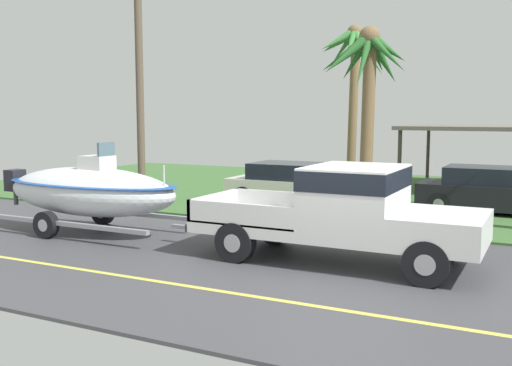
% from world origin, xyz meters
% --- Properties ---
extents(ground, '(36.00, 22.00, 0.11)m').
position_xyz_m(ground, '(0.00, 8.38, -0.01)').
color(ground, '#424247').
extents(pickup_truck_towing, '(5.86, 2.14, 1.92)m').
position_xyz_m(pickup_truck_towing, '(-0.09, 0.95, 1.06)').
color(pickup_truck_towing, silver).
rests_on(pickup_truck_towing, ground).
extents(boat_on_trailer, '(6.10, 2.19, 2.24)m').
position_xyz_m(boat_on_trailer, '(-6.80, 0.95, 1.04)').
color(boat_on_trailer, gray).
rests_on(boat_on_trailer, ground).
extents(parked_sedan_near, '(4.37, 1.91, 1.38)m').
position_xyz_m(parked_sedan_near, '(-3.85, 7.02, 0.67)').
color(parked_sedan_near, beige).
rests_on(parked_sedan_near, ground).
extents(parked_sedan_far, '(4.37, 1.85, 1.38)m').
position_xyz_m(parked_sedan_far, '(1.85, 8.35, 0.67)').
color(parked_sedan_far, black).
rests_on(parked_sedan_far, ground).
extents(carport_awning, '(6.54, 5.78, 2.49)m').
position_xyz_m(carport_awning, '(1.45, 13.64, 2.38)').
color(carport_awning, '#4C4238').
rests_on(carport_awning, ground).
extents(palm_tree_near_right, '(3.40, 3.07, 5.71)m').
position_xyz_m(palm_tree_near_right, '(-2.17, 8.76, 4.25)').
color(palm_tree_near_right, brown).
rests_on(palm_tree_near_right, ground).
extents(palm_tree_far_left, '(2.98, 3.26, 6.38)m').
position_xyz_m(palm_tree_far_left, '(-3.91, 12.70, 4.95)').
color(palm_tree_far_left, brown).
rests_on(palm_tree_far_left, ground).
extents(utility_pole, '(0.24, 1.80, 8.30)m').
position_xyz_m(utility_pole, '(-8.38, 5.05, 4.31)').
color(utility_pole, brown).
rests_on(utility_pole, ground).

